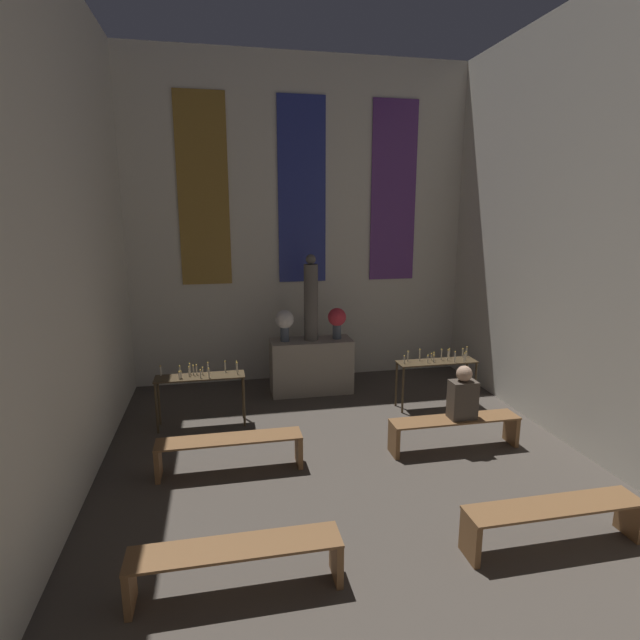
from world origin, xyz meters
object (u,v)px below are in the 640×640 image
Objects in this scene: flower_vase_right at (337,319)px; pew_third_right at (554,516)px; person_seated at (463,395)px; statue at (311,300)px; candle_rack_right at (437,367)px; candle_rack_left at (200,383)px; pew_third_left at (237,559)px; altar at (311,366)px; flower_vase_left at (285,322)px; pew_back_right at (455,427)px; pew_back_left at (230,447)px.

flower_vase_right is 0.31× the size of pew_third_right.
statue is at bearing 121.85° from person_seated.
candle_rack_right is (1.45, -1.12, -0.65)m from flower_vase_right.
candle_rack_left is (-2.39, -1.11, -0.65)m from flower_vase_right.
altar is at bearing 72.08° from pew_third_left.
person_seated reaches higher than pew_third_left.
candle_rack_right is 5.00m from pew_third_left.
statue is 2.72× the size of flower_vase_left.
pew_third_left is (-2.00, -4.72, -1.01)m from flower_vase_right.
pew_third_right and pew_back_right have the same top height.
pew_back_left is (0.00, 2.11, 0.00)m from pew_third_left.
pew_back_left is (0.39, -1.49, -0.36)m from candle_rack_left.
altar is 1.21m from statue.
pew_third_left is at bearing -102.57° from flower_vase_left.
flower_vase_left is at bearing 112.97° from pew_third_right.
pew_third_left is 3.82m from person_seated.
candle_rack_left is 0.74× the size of pew_third_right.
flower_vase_right is (0.95, 0.00, 0.00)m from flower_vase_left.
candle_rack_right is at bearing -24.95° from flower_vase_left.
altar is at bearing 121.85° from person_seated.
person_seated is at bearing -51.24° from flower_vase_left.
statue is 1.14× the size of candle_rack_right.
pew_back_right is at bearing -104.88° from candle_rack_right.
candle_rack_right is at bearing -30.11° from altar.
altar is 0.95× the size of statue.
candle_rack_right is (3.84, -0.00, 0.00)m from candle_rack_left.
statue is 2.44m from candle_rack_right.
statue reaches higher than altar.
person_seated is at bearing -22.90° from candle_rack_left.
flower_vase_right is at bearing 0.00° from flower_vase_left.
pew_third_right is (3.44, -3.60, -0.36)m from candle_rack_left.
flower_vase_left is (-0.47, -0.00, -0.37)m from statue.
person_seated is at bearing 87.43° from pew_third_right.
altar is at bearing 180.00° from flower_vase_right.
pew_back_left is 2.43× the size of person_seated.
flower_vase_right is at bearing 52.53° from pew_back_left.
pew_back_right is (3.05, 0.00, 0.00)m from pew_back_left.
candle_rack_right is at bearing 78.56° from person_seated.
statue is at bearing 149.89° from candle_rack_right.
flower_vase_right is at bearing 67.03° from pew_third_left.
person_seated is (1.62, -2.61, -0.92)m from statue.
candle_rack_right is (1.92, -1.12, 0.20)m from altar.
flower_vase_left is 0.31× the size of pew_back_left.
candle_rack_left is 3.64m from pew_third_left.
pew_third_left is at bearing -107.92° from altar.
statue is at bearing 59.68° from pew_back_left.
candle_rack_left reaches higher than altar.
pew_third_left is at bearing 180.00° from pew_third_right.
candle_rack_left is at bearing 156.53° from pew_back_right.
flower_vase_left is at bearing -180.00° from altar.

